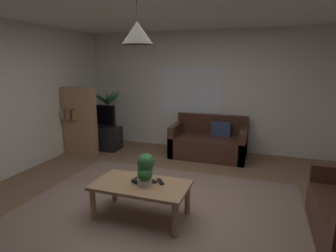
# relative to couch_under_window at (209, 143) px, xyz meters

# --- Properties ---
(floor) EXTENTS (5.53, 5.62, 0.02)m
(floor) POSITION_rel_couch_under_window_xyz_m (-0.19, -2.32, -0.28)
(floor) COLOR brown
(floor) RESTS_ON ground
(rug) EXTENTS (3.59, 3.09, 0.01)m
(rug) POSITION_rel_couch_under_window_xyz_m (-0.19, -2.52, -0.27)
(rug) COLOR gray
(rug) RESTS_ON ground
(wall_back) EXTENTS (5.65, 0.06, 2.56)m
(wall_back) POSITION_rel_couch_under_window_xyz_m (-0.19, 0.52, 1.01)
(wall_back) COLOR silver
(wall_back) RESTS_ON ground
(window_pane) EXTENTS (1.39, 0.01, 1.03)m
(window_pane) POSITION_rel_couch_under_window_xyz_m (-0.56, 0.49, 0.99)
(window_pane) COLOR white
(couch_under_window) EXTENTS (1.50, 0.85, 0.82)m
(couch_under_window) POSITION_rel_couch_under_window_xyz_m (0.00, 0.00, 0.00)
(couch_under_window) COLOR #47281E
(couch_under_window) RESTS_ON ground
(coffee_table) EXTENTS (1.16, 0.63, 0.44)m
(coffee_table) POSITION_rel_couch_under_window_xyz_m (-0.34, -2.61, 0.10)
(coffee_table) COLOR #A87F56
(coffee_table) RESTS_ON ground
(book_on_table_0) EXTENTS (0.14, 0.11, 0.02)m
(book_on_table_0) POSITION_rel_couch_under_window_xyz_m (-0.39, -2.59, 0.18)
(book_on_table_0) COLOR #2D4C8C
(book_on_table_0) RESTS_ON coffee_table
(book_on_table_1) EXTENTS (0.15, 0.13, 0.02)m
(book_on_table_1) POSITION_rel_couch_under_window_xyz_m (-0.39, -2.59, 0.20)
(book_on_table_1) COLOR black
(book_on_table_1) RESTS_ON coffee_table
(remote_on_table_0) EXTENTS (0.14, 0.16, 0.02)m
(remote_on_table_0) POSITION_rel_couch_under_window_xyz_m (-0.13, -2.50, 0.18)
(remote_on_table_0) COLOR black
(remote_on_table_0) RESTS_ON coffee_table
(remote_on_table_1) EXTENTS (0.16, 0.14, 0.02)m
(remote_on_table_1) POSITION_rel_couch_under_window_xyz_m (-0.24, -2.50, 0.18)
(remote_on_table_1) COLOR black
(remote_on_table_1) RESTS_ON coffee_table
(potted_plant_on_table) EXTENTS (0.21, 0.24, 0.39)m
(potted_plant_on_table) POSITION_rel_couch_under_window_xyz_m (-0.28, -2.61, 0.37)
(potted_plant_on_table) COLOR beige
(potted_plant_on_table) RESTS_ON coffee_table
(tv_stand) EXTENTS (0.90, 0.44, 0.50)m
(tv_stand) POSITION_rel_couch_under_window_xyz_m (-2.41, -0.26, -0.02)
(tv_stand) COLOR black
(tv_stand) RESTS_ON ground
(tv) EXTENTS (0.80, 0.16, 0.50)m
(tv) POSITION_rel_couch_under_window_xyz_m (-2.41, -0.28, 0.48)
(tv) COLOR black
(tv) RESTS_ON tv_stand
(potted_palm_corner) EXTENTS (0.85, 0.74, 1.31)m
(potted_palm_corner) POSITION_rel_couch_under_window_xyz_m (-2.45, 0.16, 0.35)
(potted_palm_corner) COLOR brown
(potted_palm_corner) RESTS_ON ground
(bookshelf_corner) EXTENTS (0.70, 0.31, 1.40)m
(bookshelf_corner) POSITION_rel_couch_under_window_xyz_m (-2.59, -0.73, 0.43)
(bookshelf_corner) COLOR #A87F56
(bookshelf_corner) RESTS_ON ground
(pendant_lamp) EXTENTS (0.34, 0.34, 0.49)m
(pendant_lamp) POSITION_rel_couch_under_window_xyz_m (-0.34, -2.61, 1.92)
(pendant_lamp) COLOR black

